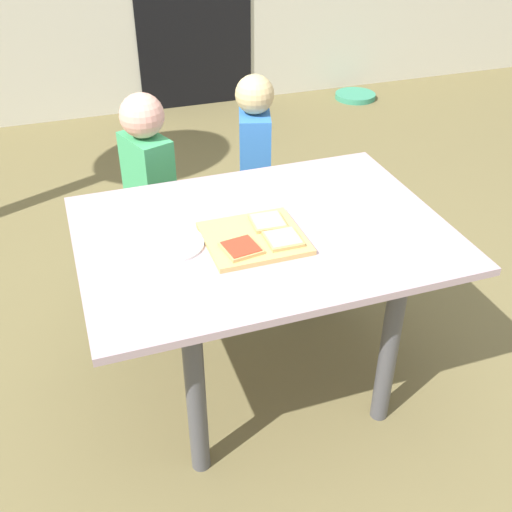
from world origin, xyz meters
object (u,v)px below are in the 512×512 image
(pizza_slice_near_right, at_px, (283,239))
(plate_white_left, at_px, (170,244))
(pizza_slice_far_right, at_px, (268,222))
(pizza_slice_near_left, at_px, (241,248))
(child_right, at_px, (255,159))
(garden_hose_coil, at_px, (355,96))
(dining_table, at_px, (263,254))
(cutting_board, at_px, (254,238))
(child_left, at_px, (149,181))

(pizza_slice_near_right, bearing_deg, plate_white_left, 161.11)
(pizza_slice_far_right, bearing_deg, pizza_slice_near_left, -137.13)
(pizza_slice_near_left, xyz_separation_m, child_right, (0.37, 0.94, -0.16))
(pizza_slice_near_right, bearing_deg, garden_hose_coil, 58.38)
(dining_table, relative_size, pizza_slice_near_left, 9.55)
(dining_table, xyz_separation_m, pizza_slice_near_right, (0.03, -0.11, 0.13))
(cutting_board, xyz_separation_m, pizza_slice_near_right, (0.08, -0.06, 0.02))
(cutting_board, bearing_deg, dining_table, 46.41)
(pizza_slice_far_right, xyz_separation_m, child_right, (0.23, 0.82, -0.16))
(cutting_board, height_order, child_right, child_right)
(pizza_slice_far_right, xyz_separation_m, plate_white_left, (-0.34, 0.00, -0.02))
(pizza_slice_far_right, height_order, pizza_slice_near_right, same)
(pizza_slice_near_right, relative_size, plate_white_left, 0.52)
(dining_table, xyz_separation_m, plate_white_left, (-0.32, 0.01, 0.11))
(pizza_slice_near_left, bearing_deg, dining_table, 45.54)
(pizza_slice_near_left, relative_size, child_right, 0.14)
(pizza_slice_far_right, xyz_separation_m, child_left, (-0.28, 0.74, -0.15))
(dining_table, xyz_separation_m, child_left, (-0.26, 0.75, -0.03))
(plate_white_left, relative_size, child_right, 0.24)
(cutting_board, bearing_deg, child_left, 104.96)
(pizza_slice_far_right, distance_m, pizza_slice_near_left, 0.19)
(garden_hose_coil, bearing_deg, pizza_slice_near_left, -123.61)
(child_left, xyz_separation_m, child_right, (0.52, 0.08, -0.01))
(plate_white_left, bearing_deg, pizza_slice_near_left, -31.85)
(pizza_slice_near_left, height_order, child_left, child_left)
(plate_white_left, bearing_deg, pizza_slice_far_right, -0.14)
(garden_hose_coil, bearing_deg, dining_table, -123.07)
(pizza_slice_far_right, relative_size, plate_white_left, 0.54)
(pizza_slice_near_right, height_order, child_left, child_left)
(dining_table, relative_size, pizza_slice_near_right, 10.64)
(pizza_slice_near_left, distance_m, plate_white_left, 0.24)
(pizza_slice_near_left, xyz_separation_m, child_left, (-0.15, 0.87, -0.15))
(pizza_slice_near_left, distance_m, child_right, 1.03)
(dining_table, distance_m, plate_white_left, 0.34)
(cutting_board, xyz_separation_m, garden_hose_coil, (1.86, 2.83, -0.67))
(plate_white_left, bearing_deg, cutting_board, -12.81)
(pizza_slice_near_left, height_order, garden_hose_coil, pizza_slice_near_left)
(pizza_slice_near_left, bearing_deg, child_right, 68.69)
(pizza_slice_near_left, xyz_separation_m, pizza_slice_near_right, (0.15, 0.01, 0.00))
(plate_white_left, bearing_deg, garden_hose_coil, 52.44)
(pizza_slice_near_right, bearing_deg, child_right, 76.65)
(pizza_slice_near_right, bearing_deg, child_left, 108.90)
(child_right, bearing_deg, child_left, -171.26)
(child_right, bearing_deg, dining_table, -106.98)
(garden_hose_coil, bearing_deg, cutting_board, -123.29)
(pizza_slice_near_left, bearing_deg, garden_hose_coil, 56.39)
(dining_table, bearing_deg, child_right, 73.02)
(cutting_board, height_order, pizza_slice_near_right, pizza_slice_near_right)
(child_right, bearing_deg, pizza_slice_near_left, -111.31)
(dining_table, height_order, pizza_slice_near_left, pizza_slice_near_left)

